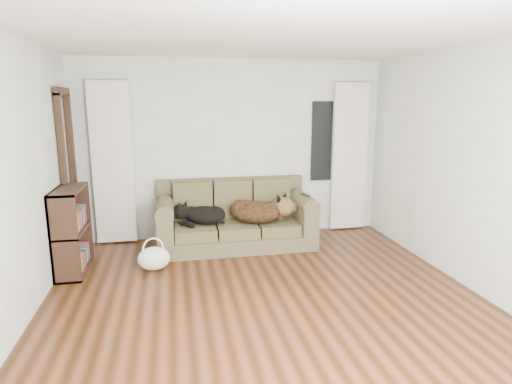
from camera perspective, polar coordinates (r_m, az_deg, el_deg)
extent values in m
plane|color=black|center=(4.34, 1.96, -15.53)|extent=(5.00, 5.00, 0.00)
plane|color=white|center=(3.89, 2.26, 20.76)|extent=(5.00, 5.00, 0.00)
cube|color=silver|center=(6.34, -3.09, 5.66)|extent=(4.50, 0.04, 2.60)
cube|color=silver|center=(4.05, -30.66, 0.22)|extent=(0.04, 5.00, 2.60)
cube|color=silver|center=(4.93, 28.48, 2.32)|extent=(0.04, 5.00, 2.60)
cube|color=silver|center=(6.28, -18.55, 3.59)|extent=(0.55, 0.08, 2.25)
cube|color=silver|center=(6.78, 12.31, 4.54)|extent=(0.55, 0.08, 2.25)
cube|color=black|center=(6.66, 9.46, 6.69)|extent=(0.50, 0.03, 1.20)
cube|color=black|center=(6.02, -23.64, 1.89)|extent=(0.07, 0.60, 2.10)
cube|color=#382C1A|center=(5.99, -2.75, -3.03)|extent=(2.14, 0.93, 0.88)
ellipsoid|color=black|center=(5.92, -7.18, -2.98)|extent=(0.71, 0.63, 0.25)
ellipsoid|color=black|center=(5.95, 0.30, -2.71)|extent=(0.92, 0.85, 0.33)
cube|color=black|center=(5.96, 6.63, -0.39)|extent=(0.08, 0.17, 0.02)
ellipsoid|color=silver|center=(5.37, -13.49, -8.44)|extent=(0.39, 0.30, 0.28)
cube|color=black|center=(5.54, -23.34, -4.77)|extent=(0.32, 0.82, 1.01)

